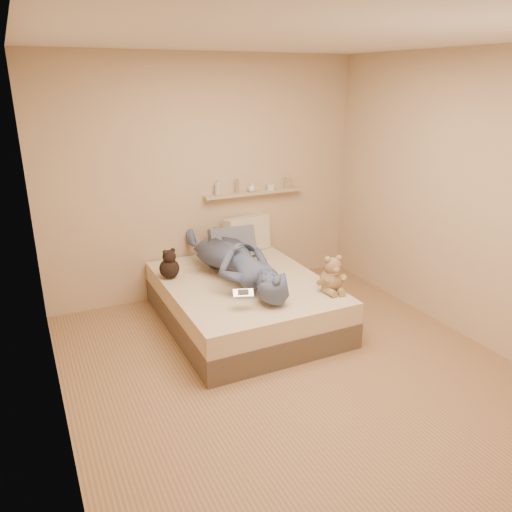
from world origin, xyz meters
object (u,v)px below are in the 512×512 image
pillow_cream (247,234)px  person (235,260)px  pillow_grey (232,243)px  teddy_bear (332,277)px  bed (244,302)px  wall_shelf (254,193)px  dark_plush (169,265)px  game_console (243,293)px

pillow_cream → person: size_ratio=0.33×
pillow_grey → person: bearing=-110.8°
teddy_bear → pillow_cream: 1.44m
bed → teddy_bear: size_ratio=5.29×
pillow_grey → wall_shelf: (0.37, 0.22, 0.48)m
pillow_grey → wall_shelf: 0.64m
dark_plush → pillow_grey: pillow_grey is taller
game_console → pillow_cream: 1.58m
pillow_cream → wall_shelf: size_ratio=0.46×
teddy_bear → wall_shelf: 1.59m
dark_plush → game_console: bearing=-69.8°
pillow_grey → person: person is taller
pillow_cream → pillow_grey: 0.28m
person → wall_shelf: bearing=-129.0°
person → wall_shelf: (0.60, 0.82, 0.45)m
pillow_grey → dark_plush: bearing=-159.9°
bed → wall_shelf: bearing=58.8°
pillow_cream → person: pillow_cream is taller
bed → pillow_cream: size_ratio=3.45×
pillow_grey → pillow_cream: bearing=29.7°
teddy_bear → dark_plush: bearing=142.0°
dark_plush → wall_shelf: (1.18, 0.52, 0.52)m
bed → dark_plush: bearing=148.1°
bed → pillow_grey: 0.82m
dark_plush → pillow_cream: size_ratio=0.56×
bed → wall_shelf: (0.55, 0.91, 0.88)m
game_console → wall_shelf: bearing=61.3°
game_console → pillow_grey: 1.35m
game_console → wall_shelf: wall_shelf is taller
person → wall_shelf: 1.11m
pillow_cream → person: 0.88m
game_console → pillow_cream: bearing=63.9°
bed → wall_shelf: size_ratio=1.58×
bed → dark_plush: 0.83m
game_console → person: person is taller
teddy_bear → pillow_grey: size_ratio=0.72×
teddy_bear → pillow_cream: size_ratio=0.65×
bed → pillow_cream: bearing=62.9°
pillow_cream → pillow_grey: size_ratio=1.10×
bed → teddy_bear: teddy_bear is taller
teddy_bear → pillow_cream: pillow_cream is taller
game_console → pillow_cream: size_ratio=0.34×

